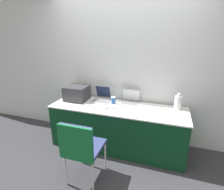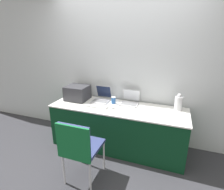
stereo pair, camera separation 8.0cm
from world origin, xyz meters
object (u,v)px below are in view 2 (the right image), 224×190
object	(u,v)px
external_keyboard	(96,106)
coffee_cup	(113,100)
printer	(77,92)
chair	(79,145)
mouse	(113,108)
laptop_left	(102,98)
laptop_right	(130,101)
metal_pitcher	(179,103)

from	to	relation	value
external_keyboard	coffee_cup	size ratio (longest dim) A/B	3.36
printer	chair	bearing A→B (deg)	-59.27
mouse	chair	world-z (taller)	chair
external_keyboard	laptop_left	bearing A→B (deg)	94.80
printer	laptop_left	world-z (taller)	laptop_left
mouse	laptop_left	bearing A→B (deg)	138.05
printer	laptop_right	distance (m)	0.94
external_keyboard	metal_pitcher	size ratio (longest dim) A/B	1.48
laptop_left	coffee_cup	size ratio (longest dim) A/B	2.87
metal_pitcher	chair	world-z (taller)	metal_pitcher
printer	coffee_cup	bearing A→B (deg)	2.95
coffee_cup	printer	bearing A→B (deg)	-177.05
mouse	metal_pitcher	world-z (taller)	metal_pitcher
external_keyboard	chair	distance (m)	0.84
mouse	metal_pitcher	xyz separation A→B (m)	(0.96, 0.31, 0.10)
mouse	metal_pitcher	bearing A→B (deg)	17.66
printer	chair	world-z (taller)	printer
printer	mouse	distance (m)	0.77
external_keyboard	coffee_cup	distance (m)	0.32
printer	chair	distance (m)	1.21
laptop_right	chair	world-z (taller)	laptop_right
laptop_right	metal_pitcher	bearing A→B (deg)	-0.07
coffee_cup	chair	xyz separation A→B (m)	(-0.07, -1.04, -0.23)
printer	metal_pitcher	world-z (taller)	metal_pitcher
laptop_right	metal_pitcher	size ratio (longest dim) A/B	1.13
laptop_right	metal_pitcher	xyz separation A→B (m)	(0.76, -0.00, 0.07)
laptop_right	external_keyboard	distance (m)	0.58
external_keyboard	metal_pitcher	xyz separation A→B (m)	(1.24, 0.32, 0.11)
mouse	coffee_cup	bearing A→B (deg)	106.96
printer	metal_pitcher	distance (m)	1.70
coffee_cup	chair	distance (m)	1.07
metal_pitcher	chair	bearing A→B (deg)	-134.15
external_keyboard	metal_pitcher	bearing A→B (deg)	14.40
printer	metal_pitcher	size ratio (longest dim) A/B	1.43
coffee_cup	mouse	distance (m)	0.23
laptop_left	mouse	size ratio (longest dim) A/B	5.51
laptop_left	metal_pitcher	bearing A→B (deg)	1.39
external_keyboard	mouse	size ratio (longest dim) A/B	6.45
printer	coffee_cup	distance (m)	0.68
laptop_left	coffee_cup	bearing A→B (deg)	-13.37
printer	laptop_left	bearing A→B (deg)	12.01
printer	mouse	xyz separation A→B (m)	(0.74, -0.18, -0.12)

